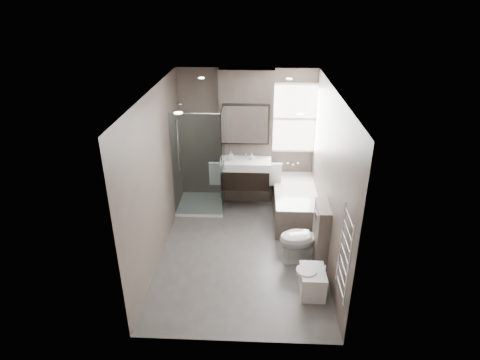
# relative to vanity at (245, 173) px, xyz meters

# --- Properties ---
(room) EXTENTS (2.70, 3.90, 2.70)m
(room) POSITION_rel_vanity_xyz_m (0.00, -1.43, 0.56)
(room) COLOR #504C49
(room) RESTS_ON ground
(vanity_pier) EXTENTS (1.00, 0.25, 2.60)m
(vanity_pier) POSITION_rel_vanity_xyz_m (0.00, 0.35, 0.56)
(vanity_pier) COLOR brown
(vanity_pier) RESTS_ON ground
(vanity) EXTENTS (0.95, 0.47, 0.66)m
(vanity) POSITION_rel_vanity_xyz_m (0.00, 0.00, 0.00)
(vanity) COLOR black
(vanity) RESTS_ON vanity_pier
(mirror_cabinet) EXTENTS (0.86, 0.08, 0.76)m
(mirror_cabinet) POSITION_rel_vanity_xyz_m (0.00, 0.19, 0.89)
(mirror_cabinet) COLOR black
(mirror_cabinet) RESTS_ON vanity_pier
(towel_left) EXTENTS (0.24, 0.06, 0.44)m
(towel_left) POSITION_rel_vanity_xyz_m (-0.56, -0.02, -0.02)
(towel_left) COLOR silver
(towel_left) RESTS_ON vanity_pier
(towel_right) EXTENTS (0.24, 0.06, 0.44)m
(towel_right) POSITION_rel_vanity_xyz_m (0.56, -0.02, -0.02)
(towel_right) COLOR silver
(towel_right) RESTS_ON vanity_pier
(shower_enclosure) EXTENTS (0.90, 0.90, 2.00)m
(shower_enclosure) POSITION_rel_vanity_xyz_m (-0.75, -0.08, -0.25)
(shower_enclosure) COLOR white
(shower_enclosure) RESTS_ON ground
(bathtub) EXTENTS (0.75, 1.60, 0.57)m
(bathtub) POSITION_rel_vanity_xyz_m (0.92, -0.33, -0.43)
(bathtub) COLOR brown
(bathtub) RESTS_ON ground
(window) EXTENTS (0.98, 0.06, 1.33)m
(window) POSITION_rel_vanity_xyz_m (0.90, 0.45, 0.93)
(window) COLOR white
(window) RESTS_ON room
(toilet) EXTENTS (0.84, 0.57, 0.79)m
(toilet) POSITION_rel_vanity_xyz_m (0.97, -1.64, -0.35)
(toilet) COLOR white
(toilet) RESTS_ON ground
(cistern_box) EXTENTS (0.19, 0.55, 1.00)m
(cistern_box) POSITION_rel_vanity_xyz_m (1.21, -1.68, -0.24)
(cistern_box) COLOR brown
(cistern_box) RESTS_ON ground
(bidet) EXTENTS (0.41, 0.47, 0.49)m
(bidet) POSITION_rel_vanity_xyz_m (1.01, -2.41, -0.54)
(bidet) COLOR white
(bidet) RESTS_ON ground
(towel_radiator) EXTENTS (0.03, 0.49, 1.10)m
(towel_radiator) POSITION_rel_vanity_xyz_m (1.25, -3.03, 0.38)
(towel_radiator) COLOR silver
(towel_radiator) RESTS_ON room
(soap_bottle_a) EXTENTS (0.08, 0.08, 0.17)m
(soap_bottle_a) POSITION_rel_vanity_xyz_m (-0.27, -0.01, 0.34)
(soap_bottle_a) COLOR white
(soap_bottle_a) RESTS_ON vanity
(soap_bottle_b) EXTENTS (0.09, 0.09, 0.12)m
(soap_bottle_b) POSITION_rel_vanity_xyz_m (0.12, 0.03, 0.32)
(soap_bottle_b) COLOR white
(soap_bottle_b) RESTS_ON vanity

